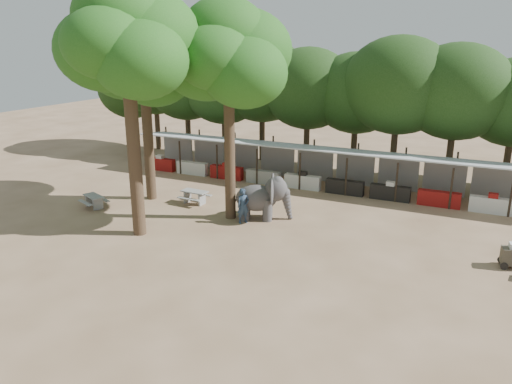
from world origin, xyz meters
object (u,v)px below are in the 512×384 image
at_px(yard_tree_left, 143,60).
at_px(yard_tree_back, 228,55).
at_px(handler, 243,206).
at_px(elephant, 263,197).
at_px(picnic_table_near, 94,200).
at_px(yard_tree_center, 126,41).
at_px(picnic_table_far, 195,195).

bearing_deg(yard_tree_left, yard_tree_back, -9.46).
xyz_separation_m(yard_tree_left, handler, (7.11, -1.60, -7.26)).
xyz_separation_m(elephant, picnic_table_near, (-9.56, -2.50, -0.72)).
height_order(elephant, picnic_table_near, elephant).
xyz_separation_m(yard_tree_left, picnic_table_near, (-1.78, -3.05, -7.73)).
height_order(yard_tree_center, picnic_table_near, yard_tree_center).
height_order(yard_tree_left, handler, yard_tree_left).
bearing_deg(elephant, picnic_table_far, 151.61).
bearing_deg(handler, yard_tree_left, 115.37).
xyz_separation_m(yard_tree_center, yard_tree_back, (3.00, 4.00, -0.67)).
relative_size(yard_tree_back, picnic_table_near, 6.20).
distance_m(yard_tree_back, picnic_table_far, 8.62).
xyz_separation_m(yard_tree_left, yard_tree_center, (3.00, -5.00, 1.01)).
height_order(picnic_table_near, picnic_table_far, picnic_table_far).
height_order(yard_tree_left, yard_tree_center, yard_tree_center).
bearing_deg(elephant, yard_tree_back, 173.28).
xyz_separation_m(elephant, picnic_table_far, (-4.73, 0.62, -0.68)).
bearing_deg(yard_tree_center, picnic_table_far, 89.38).
relative_size(yard_tree_left, yard_tree_back, 0.97).
xyz_separation_m(yard_tree_back, handler, (1.11, -0.60, -7.60)).
height_order(yard_tree_back, picnic_table_far, yard_tree_back).
distance_m(yard_tree_center, yard_tree_back, 5.04).
xyz_separation_m(elephant, handler, (-0.67, -1.05, -0.25)).
distance_m(yard_tree_left, elephant, 10.49).
bearing_deg(yard_tree_left, picnic_table_near, -120.26).
relative_size(yard_tree_left, handler, 5.86).
height_order(yard_tree_left, yard_tree_back, yard_tree_back).
bearing_deg(yard_tree_back, handler, -28.44).
distance_m(elephant, handler, 1.27).
distance_m(yard_tree_back, handler, 7.71).
height_order(yard_tree_left, picnic_table_far, yard_tree_left).
bearing_deg(handler, yard_tree_center, 167.65).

